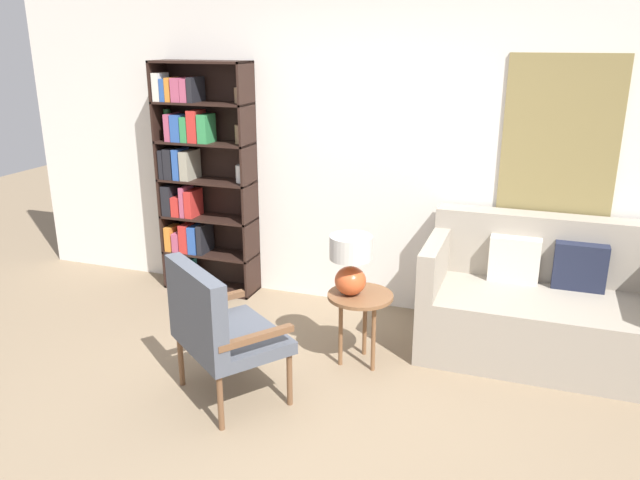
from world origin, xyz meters
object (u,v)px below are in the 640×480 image
at_px(bookshelf, 196,178).
at_px(table_lamp, 351,261).
at_px(side_table, 360,303).
at_px(couch, 542,306).
at_px(armchair, 215,323).

bearing_deg(bookshelf, table_lamp, -28.13).
relative_size(side_table, table_lamp, 1.26).
distance_m(couch, table_lamp, 1.46).
xyz_separation_m(armchair, couch, (1.90, 1.35, -0.17)).
relative_size(bookshelf, table_lamp, 4.82).
height_order(bookshelf, armchair, bookshelf).
bearing_deg(armchair, side_table, 46.68).
relative_size(bookshelf, couch, 1.22).
xyz_separation_m(armchair, side_table, (0.71, 0.75, -0.07)).
distance_m(armchair, side_table, 1.04).
xyz_separation_m(bookshelf, table_lamp, (1.70, -0.91, -0.26)).
xyz_separation_m(couch, table_lamp, (-1.25, -0.63, 0.41)).
relative_size(armchair, couch, 0.55).
bearing_deg(side_table, armchair, -133.32).
distance_m(couch, side_table, 1.34).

